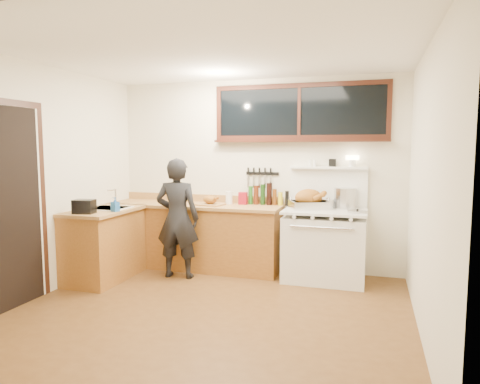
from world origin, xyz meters
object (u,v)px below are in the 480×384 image
(roast_turkey, at_px, (309,201))
(cutting_board, at_px, (210,201))
(vintage_stove, at_px, (325,243))
(man, at_px, (177,218))

(roast_turkey, bearing_deg, cutting_board, -177.11)
(vintage_stove, xyz_separation_m, man, (-1.83, -0.45, 0.31))
(vintage_stove, relative_size, roast_turkey, 2.84)
(cutting_board, distance_m, roast_turkey, 1.32)
(vintage_stove, bearing_deg, man, -166.14)
(vintage_stove, bearing_deg, roast_turkey, 173.41)
(vintage_stove, xyz_separation_m, roast_turkey, (-0.21, 0.02, 0.54))
(vintage_stove, distance_m, man, 1.91)
(man, distance_m, roast_turkey, 1.70)
(cutting_board, relative_size, roast_turkey, 0.72)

